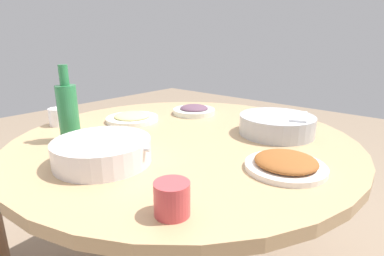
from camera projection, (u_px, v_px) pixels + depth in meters
name	position (u px, v px, depth m)	size (l,w,h in m)	color
round_dining_table	(184.00, 155.00, 1.18)	(1.27, 1.27, 0.73)	#99999E
rice_bowl	(277.00, 124.00, 1.17)	(0.29, 0.29, 0.08)	#B2B5BA
soup_bowl	(103.00, 152.00, 0.90)	(0.29, 0.30, 0.07)	white
dish_stirfry	(286.00, 164.00, 0.86)	(0.23, 0.23, 0.04)	white
dish_eggplant	(194.00, 110.00, 1.49)	(0.21, 0.21, 0.04)	silver
dish_noodles	(132.00, 118.00, 1.36)	(0.23, 0.23, 0.04)	white
green_bottle	(68.00, 111.00, 1.07)	(0.07, 0.07, 0.28)	#2B7B44
tea_cup_near	(58.00, 117.00, 1.29)	(0.08, 0.08, 0.07)	white
tea_cup_far	(172.00, 199.00, 0.63)	(0.08, 0.08, 0.07)	#CB4347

